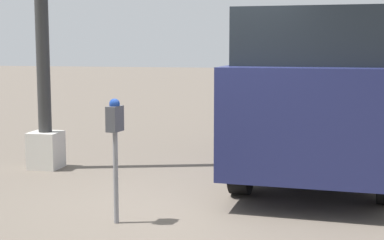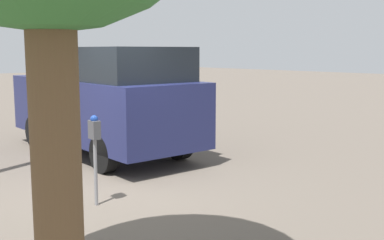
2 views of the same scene
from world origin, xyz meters
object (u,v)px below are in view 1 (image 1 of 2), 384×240
object	(u,v)px
parking_meter_far	(239,75)
lamp_post	(41,7)
parking_meter_near	(115,132)
parked_van	(323,89)

from	to	relation	value
parking_meter_far	lamp_post	size ratio (longest dim) A/B	0.25
parking_meter_near	parked_van	bearing A→B (deg)	-26.84
parking_meter_far	parked_van	bearing A→B (deg)	-149.95
parking_meter_near	parking_meter_far	size ratio (longest dim) A/B	0.82
parking_meter_near	parked_van	xyz separation A→B (m)	(2.98, -2.04, 0.26)
parked_van	lamp_post	bearing A→B (deg)	101.99
parking_meter_near	lamp_post	bearing A→B (deg)	47.55
parked_van	parking_meter_far	bearing A→B (deg)	25.67
lamp_post	parked_van	world-z (taller)	lamp_post
parking_meter_near	parked_van	world-z (taller)	parked_van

